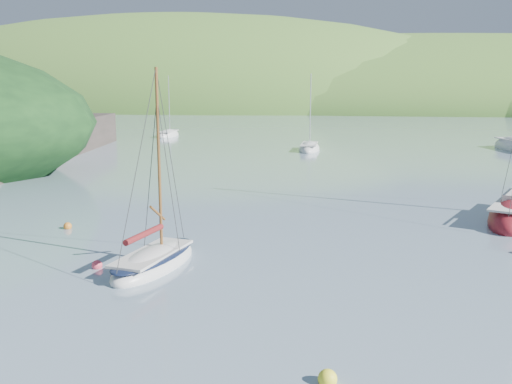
# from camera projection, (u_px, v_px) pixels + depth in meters

# --- Properties ---
(ground) EXTENTS (700.00, 700.00, 0.00)m
(ground) POSITION_uv_depth(u_px,v_px,m) (214.00, 323.00, 17.29)
(ground) COLOR slate
(ground) RESTS_ON ground
(shoreline_hills) EXTENTS (690.00, 135.00, 56.00)m
(shoreline_hills) POSITION_uv_depth(u_px,v_px,m) (324.00, 106.00, 185.36)
(shoreline_hills) COLOR #426928
(shoreline_hills) RESTS_ON ground
(daysailer_white) EXTENTS (2.80, 5.66, 8.34)m
(daysailer_white) POSITION_uv_depth(u_px,v_px,m) (154.00, 262.00, 22.58)
(daysailer_white) COLOR silver
(daysailer_white) RESTS_ON ground
(distant_sloop_a) EXTENTS (2.42, 6.36, 8.97)m
(distant_sloop_a) POSITION_uv_depth(u_px,v_px,m) (309.00, 149.00, 62.02)
(distant_sloop_a) COLOR silver
(distant_sloop_a) RESTS_ON ground
(distant_sloop_c) EXTENTS (2.38, 6.34, 8.96)m
(distant_sloop_c) POSITION_uv_depth(u_px,v_px,m) (168.00, 135.00, 78.51)
(distant_sloop_c) COLOR silver
(distant_sloop_c) RESTS_ON ground
(mooring_buoys) EXTENTS (21.74, 13.03, 0.47)m
(mooring_buoys) POSITION_uv_depth(u_px,v_px,m) (261.00, 274.00, 21.39)
(mooring_buoys) COLOR #FCF52D
(mooring_buoys) RESTS_ON ground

